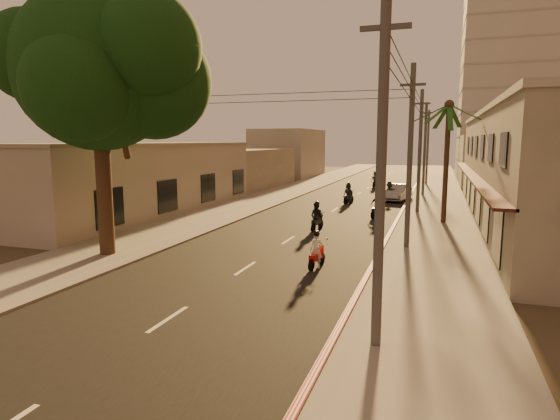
% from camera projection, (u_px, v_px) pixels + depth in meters
% --- Properties ---
extents(ground, '(160.00, 160.00, 0.00)m').
position_uv_depth(ground, '(225.00, 282.00, 17.88)').
color(ground, '#383023').
rests_on(ground, ground).
extents(road, '(10.00, 140.00, 0.02)m').
position_uv_depth(road, '(335.00, 210.00, 36.62)').
color(road, black).
rests_on(road, ground).
extents(sidewalk_right, '(5.00, 140.00, 0.12)m').
position_uv_depth(sidewalk_right, '(435.00, 214.00, 34.23)').
color(sidewalk_right, slate).
rests_on(sidewalk_right, ground).
extents(sidewalk_left, '(5.00, 140.00, 0.12)m').
position_uv_depth(sidewalk_left, '(246.00, 205.00, 38.99)').
color(sidewalk_left, slate).
rests_on(sidewalk_left, ground).
extents(curb_stripe, '(0.20, 60.00, 0.20)m').
position_uv_depth(curb_stripe, '(396.00, 223.00, 30.30)').
color(curb_stripe, red).
rests_on(curb_stripe, ground).
extents(shophouse_row, '(8.80, 34.20, 7.30)m').
position_uv_depth(shophouse_row, '(544.00, 168.00, 29.79)').
color(shophouse_row, gray).
rests_on(shophouse_row, ground).
extents(left_building, '(8.20, 24.20, 5.20)m').
position_uv_depth(left_building, '(135.00, 178.00, 35.05)').
color(left_building, '#A7A096').
rests_on(left_building, ground).
extents(distant_tower, '(12.10, 12.10, 28.00)m').
position_uv_depth(distant_tower, '(509.00, 76.00, 63.23)').
color(distant_tower, '#B7B5B2').
rests_on(distant_tower, ground).
extents(broadleaf_tree, '(9.60, 8.70, 12.10)m').
position_uv_depth(broadleaf_tree, '(107.00, 70.00, 20.74)').
color(broadleaf_tree, black).
rests_on(broadleaf_tree, ground).
extents(palm_tree, '(5.00, 5.00, 8.20)m').
position_uv_depth(palm_tree, '(449.00, 112.00, 29.29)').
color(palm_tree, black).
rests_on(palm_tree, ground).
extents(utility_poles, '(1.20, 48.26, 9.00)m').
position_uv_depth(utility_poles, '(421.00, 124.00, 33.70)').
color(utility_poles, '#38383A').
rests_on(utility_poles, ground).
extents(filler_right, '(8.00, 14.00, 6.00)m').
position_uv_depth(filler_right, '(496.00, 161.00, 55.17)').
color(filler_right, '#A7A096').
rests_on(filler_right, ground).
extents(filler_left_near, '(8.00, 14.00, 4.40)m').
position_uv_depth(filler_left_near, '(241.00, 168.00, 53.85)').
color(filler_left_near, '#A7A096').
rests_on(filler_left_near, ground).
extents(filler_left_far, '(8.00, 14.00, 7.00)m').
position_uv_depth(filler_left_far, '(289.00, 153.00, 70.53)').
color(filler_left_far, '#A7A096').
rests_on(filler_left_far, ground).
extents(scooter_red, '(0.73, 1.65, 1.63)m').
position_uv_depth(scooter_red, '(316.00, 251.00, 19.76)').
color(scooter_red, black).
rests_on(scooter_red, ground).
extents(scooter_mid_a, '(0.98, 1.82, 1.80)m').
position_uv_depth(scooter_mid_a, '(317.00, 217.00, 28.01)').
color(scooter_mid_a, black).
rests_on(scooter_mid_a, ground).
extents(scooter_mid_b, '(1.36, 1.90, 1.95)m').
position_uv_depth(scooter_mid_b, '(378.00, 206.00, 32.51)').
color(scooter_mid_b, black).
rests_on(scooter_mid_b, ground).
extents(scooter_far_a, '(1.12, 1.83, 1.83)m').
position_uv_depth(scooter_far_a, '(348.00, 194.00, 40.09)').
color(scooter_far_a, black).
rests_on(scooter_far_a, ground).
extents(scooter_far_b, '(1.60, 1.74, 1.83)m').
position_uv_depth(scooter_far_b, '(389.00, 192.00, 41.18)').
color(scooter_far_b, black).
rests_on(scooter_far_b, ground).
extents(parked_car, '(3.06, 5.07, 1.50)m').
position_uv_depth(parked_car, '(398.00, 193.00, 41.94)').
color(parked_car, gray).
rests_on(parked_car, ground).
extents(scooter_far_c, '(0.94, 1.98, 1.95)m').
position_uv_depth(scooter_far_c, '(375.00, 180.00, 53.38)').
color(scooter_far_c, black).
rests_on(scooter_far_c, ground).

